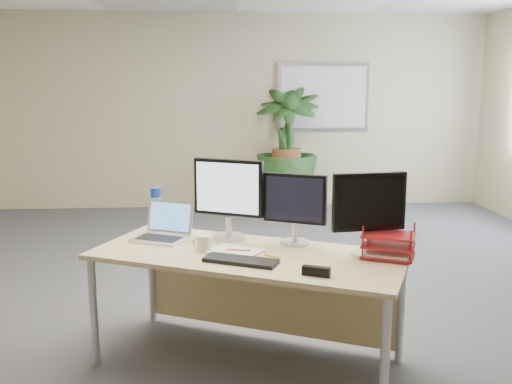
{
  "coord_description": "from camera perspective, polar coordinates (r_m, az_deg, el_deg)",
  "views": [
    {
      "loc": [
        -0.34,
        -4.05,
        1.76
      ],
      "look_at": [
        -0.01,
        0.35,
        0.91
      ],
      "focal_mm": 40.0,
      "sensor_mm": 36.0,
      "label": 1
    }
  ],
  "objects": [
    {
      "name": "monitor_dark",
      "position": [
        3.47,
        11.24,
        -1.61
      ],
      "size": [
        0.45,
        0.21,
        0.5
      ],
      "color": "silver",
      "rests_on": "desk"
    },
    {
      "name": "water_bottle",
      "position": [
        4.06,
        -9.92,
        -1.81
      ],
      "size": [
        0.08,
        0.08,
        0.31
      ],
      "color": "silver",
      "rests_on": "desk"
    },
    {
      "name": "desk",
      "position": [
        3.66,
        -0.24,
        -7.95
      ],
      "size": [
        2.05,
        1.52,
        0.73
      ],
      "color": "#DAC280",
      "rests_on": "floor"
    },
    {
      "name": "monitor_right",
      "position": [
        3.65,
        3.92,
        -1.22
      ],
      "size": [
        0.39,
        0.21,
        0.46
      ],
      "color": "silver",
      "rests_on": "desk"
    },
    {
      "name": "stapler",
      "position": [
        3.13,
        6.04,
        -7.89
      ],
      "size": [
        0.16,
        0.1,
        0.05
      ],
      "primitive_type": "cube",
      "rotation": [
        0.0,
        0.0,
        -0.43
      ],
      "color": "black",
      "rests_on": "desk"
    },
    {
      "name": "whiteboard",
      "position": [
        8.17,
        6.74,
        9.4
      ],
      "size": [
        1.3,
        0.04,
        0.95
      ],
      "color": "#A3A3A8",
      "rests_on": "back_wall"
    },
    {
      "name": "letter_tray",
      "position": [
        3.5,
        13.09,
        -5.4
      ],
      "size": [
        0.37,
        0.33,
        0.14
      ],
      "color": "maroon",
      "rests_on": "desk"
    },
    {
      "name": "laptop",
      "position": [
        3.87,
        -9.17,
        -3.72
      ],
      "size": [
        0.43,
        0.41,
        0.24
      ],
      "color": "silver",
      "rests_on": "desk"
    },
    {
      "name": "orange_pen",
      "position": [
        3.52,
        -1.75,
        -5.81
      ],
      "size": [
        0.14,
        0.04,
        0.01
      ],
      "primitive_type": "cylinder",
      "rotation": [
        0.0,
        1.57,
        -0.22
      ],
      "color": "orange",
      "rests_on": "spiral_notebook"
    },
    {
      "name": "yellow_highlighter",
      "position": [
        3.43,
        1.65,
        -6.41
      ],
      "size": [
        0.09,
        0.08,
        0.01
      ],
      "primitive_type": "cylinder",
      "rotation": [
        0.0,
        1.57,
        -0.66
      ],
      "color": "yellow",
      "rests_on": "desk"
    },
    {
      "name": "back_wall",
      "position": [
        8.07,
        -1.82,
        8.03
      ],
      "size": [
        7.0,
        0.04,
        2.7
      ],
      "primitive_type": "cube",
      "color": "#BEB687",
      "rests_on": "floor"
    },
    {
      "name": "spiral_notebook",
      "position": [
        3.52,
        -2.15,
        -5.98
      ],
      "size": [
        0.37,
        0.35,
        0.01
      ],
      "primitive_type": "cube",
      "rotation": [
        0.0,
        0.0,
        -0.59
      ],
      "color": "white",
      "rests_on": "desk"
    },
    {
      "name": "monitor_left",
      "position": [
        3.76,
        -2.76,
        -0.18
      ],
      "size": [
        0.45,
        0.24,
        0.53
      ],
      "color": "silver",
      "rests_on": "desk"
    },
    {
      "name": "floor_plant",
      "position": [
        7.88,
        3.06,
        3.57
      ],
      "size": [
        1.03,
        1.03,
        1.5
      ],
      "primitive_type": "imported",
      "rotation": [
        0.0,
        0.0,
        -0.26
      ],
      "color": "#133614",
      "rests_on": "floor"
    },
    {
      "name": "floor",
      "position": [
        4.43,
        0.51,
        -12.45
      ],
      "size": [
        8.0,
        8.0,
        0.0
      ],
      "primitive_type": "plane",
      "color": "#4D4D52",
      "rests_on": "ground"
    },
    {
      "name": "coffee_mug",
      "position": [
        3.56,
        -5.23,
        -5.13
      ],
      "size": [
        0.13,
        0.09,
        0.1
      ],
      "color": "white",
      "rests_on": "desk"
    },
    {
      "name": "keyboard",
      "position": [
        3.33,
        -1.53,
        -6.87
      ],
      "size": [
        0.45,
        0.31,
        0.02
      ],
      "primitive_type": "cube",
      "rotation": [
        0.0,
        0.0,
        -0.43
      ],
      "color": "black",
      "rests_on": "desk"
    }
  ]
}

